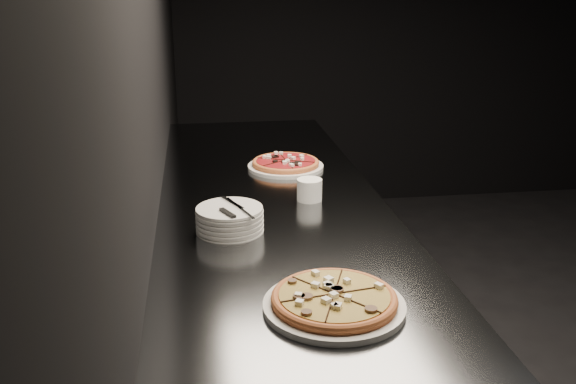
{
  "coord_description": "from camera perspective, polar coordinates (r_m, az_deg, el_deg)",
  "views": [
    {
      "loc": [
        -2.36,
        -2.0,
        1.64
      ],
      "look_at": [
        -2.08,
        -0.03,
        0.96
      ],
      "focal_mm": 40.0,
      "sensor_mm": 36.0,
      "label": 1
    }
  ],
  "objects": [
    {
      "name": "pizza_mushroom",
      "position": [
        1.46,
        4.13,
        -9.63
      ],
      "size": [
        0.33,
        0.33,
        0.04
      ],
      "rotation": [
        0.0,
        0.0,
        0.17
      ],
      "color": "white",
      "rests_on": "counter"
    },
    {
      "name": "counter",
      "position": [
        2.33,
        -1.34,
        -11.52
      ],
      "size": [
        0.74,
        2.44,
        0.92
      ],
      "color": "slate",
      "rests_on": "floor"
    },
    {
      "name": "ramekin",
      "position": [
        2.13,
        1.92,
        0.26
      ],
      "size": [
        0.08,
        0.08,
        0.07
      ],
      "color": "white",
      "rests_on": "counter"
    },
    {
      "name": "wall_back",
      "position": [
        5.08,
        20.24,
        15.04
      ],
      "size": [
        5.0,
        0.02,
        2.8
      ],
      "primitive_type": "cube",
      "color": "black",
      "rests_on": "floor"
    },
    {
      "name": "plate_stack",
      "position": [
        1.88,
        -5.21,
        -2.44
      ],
      "size": [
        0.2,
        0.2,
        0.07
      ],
      "color": "white",
      "rests_on": "counter"
    },
    {
      "name": "wall_left",
      "position": [
        2.01,
        -12.28,
        11.67
      ],
      "size": [
        0.02,
        5.0,
        2.8
      ],
      "primitive_type": "cube",
      "color": "black",
      "rests_on": "floor"
    },
    {
      "name": "cutlery",
      "position": [
        1.85,
        -4.97,
        -1.46
      ],
      "size": [
        0.08,
        0.21,
        0.01
      ],
      "rotation": [
        0.0,
        0.0,
        0.44
      ],
      "color": "#B9BCC0",
      "rests_on": "plate_stack"
    },
    {
      "name": "pizza_tomato",
      "position": [
        2.49,
        -0.21,
        2.51
      ],
      "size": [
        0.34,
        0.34,
        0.03
      ],
      "rotation": [
        0.0,
        0.0,
        -0.43
      ],
      "color": "white",
      "rests_on": "counter"
    }
  ]
}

